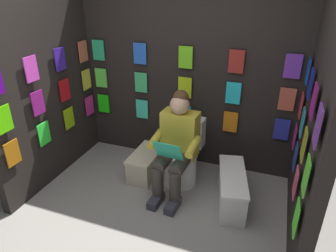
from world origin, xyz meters
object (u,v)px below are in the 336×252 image
person_reading (176,145)px  comic_longbox_near (146,163)px  toilet (183,156)px  comic_longbox_far (232,188)px

person_reading → comic_longbox_near: bearing=-17.9°
toilet → comic_longbox_far: (-0.63, 0.23, -0.14)m
toilet → comic_longbox_far: 0.69m
comic_longbox_near → comic_longbox_far: (-1.09, 0.18, 0.03)m
comic_longbox_near → comic_longbox_far: size_ratio=0.71×
person_reading → comic_longbox_near: 0.65m
comic_longbox_far → toilet: bearing=-32.5°
toilet → person_reading: person_reading is taller
person_reading → comic_longbox_far: (-0.65, 0.00, -0.41)m
person_reading → comic_longbox_far: 0.77m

